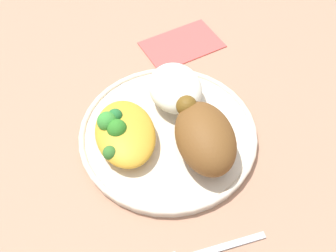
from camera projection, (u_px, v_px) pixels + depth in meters
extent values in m
plane|color=#A2735A|center=(168.00, 137.00, 0.56)|extent=(2.00, 2.00, 0.00)
cylinder|color=beige|center=(168.00, 135.00, 0.56)|extent=(0.24, 0.24, 0.01)
torus|color=beige|center=(168.00, 132.00, 0.55)|extent=(0.25, 0.25, 0.01)
ellipsoid|color=brown|center=(205.00, 138.00, 0.50)|extent=(0.11, 0.07, 0.06)
sphere|color=brown|center=(187.00, 106.00, 0.52)|extent=(0.03, 0.03, 0.03)
ellipsoid|color=silver|center=(175.00, 88.00, 0.57)|extent=(0.09, 0.07, 0.05)
ellipsoid|color=gold|center=(125.00, 133.00, 0.53)|extent=(0.11, 0.08, 0.03)
sphere|color=#336B28|center=(110.00, 153.00, 0.50)|extent=(0.02, 0.02, 0.02)
sphere|color=#2E7924|center=(117.00, 131.00, 0.52)|extent=(0.03, 0.03, 0.03)
sphere|color=#246A2F|center=(115.00, 116.00, 0.53)|extent=(0.02, 0.02, 0.02)
sphere|color=#388B33|center=(107.00, 121.00, 0.52)|extent=(0.03, 0.03, 0.03)
cube|color=#B2B2B7|center=(222.00, 247.00, 0.46)|extent=(0.01, 0.11, 0.01)
cube|color=#DB4C47|center=(182.00, 44.00, 0.68)|extent=(0.11, 0.15, 0.00)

